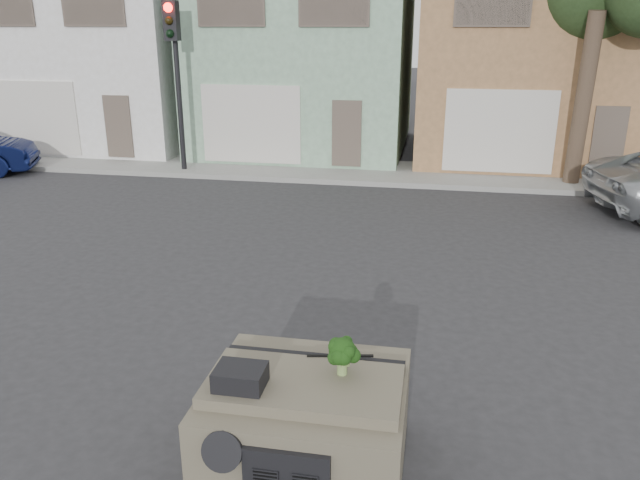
# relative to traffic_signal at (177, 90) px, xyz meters

# --- Properties ---
(ground_plane) EXTENTS (120.00, 120.00, 0.00)m
(ground_plane) POSITION_rel_traffic_signal_xyz_m (6.50, -9.50, -2.55)
(ground_plane) COLOR #303033
(ground_plane) RESTS_ON ground
(sidewalk) EXTENTS (40.00, 3.00, 0.15)m
(sidewalk) POSITION_rel_traffic_signal_xyz_m (6.50, 1.00, -2.47)
(sidewalk) COLOR gray
(sidewalk) RESTS_ON ground
(townhouse_white) EXTENTS (7.20, 8.20, 7.55)m
(townhouse_white) POSITION_rel_traffic_signal_xyz_m (-4.50, 5.00, 1.23)
(townhouse_white) COLOR white
(townhouse_white) RESTS_ON ground
(townhouse_mint) EXTENTS (7.20, 8.20, 7.55)m
(townhouse_mint) POSITION_rel_traffic_signal_xyz_m (3.00, 5.00, 1.23)
(townhouse_mint) COLOR #8DB595
(townhouse_mint) RESTS_ON ground
(townhouse_tan) EXTENTS (7.20, 8.20, 7.55)m
(townhouse_tan) POSITION_rel_traffic_signal_xyz_m (10.50, 5.00, 1.23)
(townhouse_tan) COLOR #A2754B
(townhouse_tan) RESTS_ON ground
(traffic_signal) EXTENTS (0.40, 0.40, 5.10)m
(traffic_signal) POSITION_rel_traffic_signal_xyz_m (0.00, 0.00, 0.00)
(traffic_signal) COLOR black
(traffic_signal) RESTS_ON ground
(tree_near) EXTENTS (4.40, 4.00, 8.50)m
(tree_near) POSITION_rel_traffic_signal_xyz_m (11.50, 0.30, 1.70)
(tree_near) COLOR #273D1D
(tree_near) RESTS_ON ground
(car_dashboard) EXTENTS (2.00, 1.80, 1.12)m
(car_dashboard) POSITION_rel_traffic_signal_xyz_m (6.50, -12.50, -1.99)
(car_dashboard) COLOR #635C4A
(car_dashboard) RESTS_ON ground
(instrument_hump) EXTENTS (0.48, 0.38, 0.20)m
(instrument_hump) POSITION_rel_traffic_signal_xyz_m (5.92, -12.85, -1.33)
(instrument_hump) COLOR black
(instrument_hump) RESTS_ON car_dashboard
(wiper_arm) EXTENTS (0.69, 0.15, 0.02)m
(wiper_arm) POSITION_rel_traffic_signal_xyz_m (6.78, -12.12, -1.42)
(wiper_arm) COLOR black
(wiper_arm) RESTS_ON car_dashboard
(broccoli) EXTENTS (0.46, 0.46, 0.40)m
(broccoli) POSITION_rel_traffic_signal_xyz_m (6.85, -12.45, -1.23)
(broccoli) COLOR black
(broccoli) RESTS_ON car_dashboard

